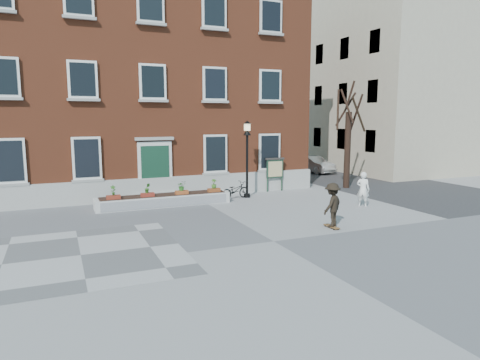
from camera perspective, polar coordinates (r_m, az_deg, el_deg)
name	(u,v)px	position (r m, az deg, el deg)	size (l,w,h in m)	color
ground	(274,241)	(14.44, 4.51, -8.16)	(100.00, 100.00, 0.00)	gray
checker_patch	(81,255)	(13.86, -20.47, -9.37)	(6.00, 6.00, 0.01)	#575759
bicycle	(235,190)	(21.64, -0.65, -1.38)	(0.58, 1.65, 0.87)	black
parked_car	(313,164)	(32.30, 9.74, 2.06)	(1.30, 3.72, 1.22)	#B4B7B9
bystander	(363,189)	(20.45, 16.08, -1.21)	(0.59, 0.39, 1.63)	white
brick_building	(134,80)	(26.67, -13.90, 12.87)	(18.40, 10.85, 12.60)	brown
planter_assembly	(164,199)	(20.28, -10.07, -2.54)	(6.20, 1.12, 1.15)	silver
bare_tree	(348,140)	(25.52, 14.18, 5.18)	(1.83, 1.83, 6.16)	black
side_street	(350,84)	(40.41, 14.40, 12.28)	(15.20, 36.00, 14.50)	#38383A
lamp_post	(247,148)	(21.76, 0.95, 4.26)	(0.40, 0.40, 3.93)	black
notice_board	(275,169)	(23.82, 4.67, 1.51)	(1.10, 0.16, 1.87)	#1A3425
skateboarder	(332,205)	(16.23, 12.20, -3.25)	(1.21, 1.03, 1.71)	brown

